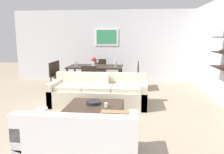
{
  "coord_description": "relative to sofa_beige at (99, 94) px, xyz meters",
  "views": [
    {
      "loc": [
        0.88,
        -5.12,
        1.72
      ],
      "look_at": [
        0.3,
        0.2,
        0.75
      ],
      "focal_mm": 36.13,
      "sensor_mm": 36.0,
      "label": 1
    }
  ],
  "objects": [
    {
      "name": "coffee_table",
      "position": [
        0.13,
        -1.24,
        -0.1
      ],
      "size": [
        1.09,
        0.98,
        0.38
      ],
      "color": "#38281E",
      "rests_on": "ground"
    },
    {
      "name": "back_wall_unit",
      "position": [
        0.34,
        3.19,
        1.06
      ],
      "size": [
        8.4,
        0.09,
        2.7
      ],
      "color": "silver",
      "rests_on": "ground"
    },
    {
      "name": "dining_chair_foot",
      "position": [
        -0.42,
        0.93,
        0.21
      ],
      "size": [
        0.44,
        0.44,
        0.88
      ],
      "color": "black",
      "rests_on": "ground"
    },
    {
      "name": "sofa_beige",
      "position": [
        0.0,
        0.0,
        0.0
      ],
      "size": [
        2.39,
        0.9,
        0.78
      ],
      "color": "beige",
      "rests_on": "ground"
    },
    {
      "name": "dining_chair_head",
      "position": [
        -0.42,
        2.76,
        0.21
      ],
      "size": [
        0.44,
        0.44,
        0.88
      ],
      "color": "black",
      "rests_on": "ground"
    },
    {
      "name": "dining_chair_left_far",
      "position": [
        -1.72,
        2.07,
        0.21
      ],
      "size": [
        0.44,
        0.44,
        0.88
      ],
      "color": "black",
      "rests_on": "ground"
    },
    {
      "name": "wine_glass_right_near",
      "position": [
        0.24,
        1.72,
        0.59
      ],
      "size": [
        0.06,
        0.06,
        0.18
      ],
      "color": "silver",
      "rests_on": "dining_table"
    },
    {
      "name": "dining_chair_right_far",
      "position": [
        0.88,
        2.07,
        0.21
      ],
      "size": [
        0.44,
        0.44,
        0.88
      ],
      "color": "black",
      "rests_on": "ground"
    },
    {
      "name": "wine_glass_left_near",
      "position": [
        -1.09,
        1.72,
        0.57
      ],
      "size": [
        0.07,
        0.07,
        0.17
      ],
      "color": "silver",
      "rests_on": "dining_table"
    },
    {
      "name": "wine_glass_head",
      "position": [
        -0.42,
        2.29,
        0.57
      ],
      "size": [
        0.07,
        0.07,
        0.17
      ],
      "color": "silver",
      "rests_on": "dining_table"
    },
    {
      "name": "centerpiece_vase",
      "position": [
        -0.49,
        1.9,
        0.63
      ],
      "size": [
        0.16,
        0.16,
        0.29
      ],
      "color": "silver",
      "rests_on": "dining_table"
    },
    {
      "name": "ground_plane",
      "position": [
        0.05,
        -0.34,
        -0.29
      ],
      "size": [
        18.0,
        18.0,
        0.0
      ],
      "primitive_type": "plane",
      "color": "gray"
    },
    {
      "name": "decorative_bowl",
      "position": [
        0.09,
        -1.19,
        0.12
      ],
      "size": [
        0.29,
        0.29,
        0.06
      ],
      "color": "black",
      "rests_on": "coffee_table"
    },
    {
      "name": "wine_glass_foot",
      "position": [
        -0.42,
        1.4,
        0.58
      ],
      "size": [
        0.07,
        0.07,
        0.17
      ],
      "color": "silver",
      "rests_on": "dining_table"
    },
    {
      "name": "dining_table",
      "position": [
        -0.42,
        1.85,
        0.39
      ],
      "size": [
        1.78,
        1.02,
        0.75
      ],
      "color": "black",
      "rests_on": "ground"
    },
    {
      "name": "loveseat_white",
      "position": [
        0.18,
        -2.59,
        0.0
      ],
      "size": [
        1.59,
        0.9,
        0.78
      ],
      "color": "white",
      "rests_on": "ground"
    },
    {
      "name": "dining_chair_right_near",
      "position": [
        0.88,
        1.62,
        0.21
      ],
      "size": [
        0.44,
        0.44,
        0.88
      ],
      "color": "black",
      "rests_on": "ground"
    },
    {
      "name": "dining_chair_left_near",
      "position": [
        -1.72,
        1.62,
        0.21
      ],
      "size": [
        0.44,
        0.44,
        0.88
      ],
      "color": "black",
      "rests_on": "ground"
    },
    {
      "name": "candle_jar",
      "position": [
        0.37,
        -1.35,
        0.13
      ],
      "size": [
        0.06,
        0.06,
        0.09
      ],
      "primitive_type": "cylinder",
      "color": "silver",
      "rests_on": "coffee_table"
    },
    {
      "name": "wine_glass_left_far",
      "position": [
        -1.09,
        1.97,
        0.56
      ],
      "size": [
        0.08,
        0.08,
        0.15
      ],
      "color": "silver",
      "rests_on": "dining_table"
    },
    {
      "name": "wine_glass_right_far",
      "position": [
        0.24,
        1.97,
        0.57
      ],
      "size": [
        0.07,
        0.07,
        0.17
      ],
      "color": "silver",
      "rests_on": "dining_table"
    }
  ]
}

